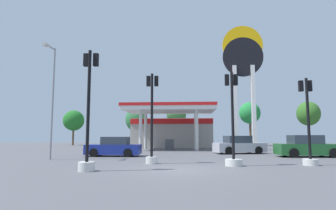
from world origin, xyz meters
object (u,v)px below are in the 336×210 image
object	(u,v)px
station_pole_sign	(243,69)
car_0	(239,146)
tree_1	(136,120)
car_1	(114,147)
traffic_signal_2	(88,128)
traffic_signal_1	(233,137)
tree_0	(74,121)
traffic_signal_0	(152,128)
tree_2	(176,114)
corner_streetlamp	(52,91)
tree_3	(250,113)
car_2	(307,147)
tree_4	(308,114)
traffic_signal_3	(309,135)

from	to	relation	value
station_pole_sign	car_0	world-z (taller)	station_pole_sign
car_0	tree_1	bearing A→B (deg)	124.83
car_1	traffic_signal_2	bearing A→B (deg)	-82.68
traffic_signal_1	tree_0	bearing A→B (deg)	125.48
traffic_signal_0	tree_2	bearing A→B (deg)	89.40
corner_streetlamp	tree_3	bearing A→B (deg)	54.06
car_2	traffic_signal_2	bearing A→B (deg)	-145.42
traffic_signal_1	tree_4	world-z (taller)	tree_4
corner_streetlamp	car_1	bearing A→B (deg)	44.79
traffic_signal_1	tree_2	distance (m)	28.03
tree_4	corner_streetlamp	bearing A→B (deg)	-137.58
car_0	tree_2	size ratio (longest dim) A/B	0.71
tree_2	traffic_signal_2	bearing A→B (deg)	-94.99
traffic_signal_3	corner_streetlamp	world-z (taller)	corner_streetlamp
car_0	traffic_signal_3	bearing A→B (deg)	-77.63
tree_0	traffic_signal_3	bearing A→B (deg)	-48.96
tree_3	tree_4	bearing A→B (deg)	-7.81
traffic_signal_2	tree_1	size ratio (longest dim) A/B	0.94
car_2	traffic_signal_3	size ratio (longest dim) A/B	0.96
station_pole_sign	corner_streetlamp	world-z (taller)	station_pole_sign
tree_1	tree_3	distance (m)	16.60
car_1	traffic_signal_0	distance (m)	6.30
car_1	tree_2	distance (m)	22.31
tree_3	corner_streetlamp	bearing A→B (deg)	-125.94
tree_3	car_1	bearing A→B (deg)	-124.29
car_1	car_2	size ratio (longest dim) A/B	0.92
tree_0	corner_streetlamp	distance (m)	26.68
traffic_signal_3	tree_1	xyz separation A→B (m)	(-13.65, 25.69, 2.26)
car_2	tree_1	distance (m)	25.72
car_0	car_1	size ratio (longest dim) A/B	1.11
tree_0	car_1	bearing A→B (deg)	-60.87
traffic_signal_2	tree_3	size ratio (longest dim) A/B	0.83
tree_4	corner_streetlamp	size ratio (longest dim) A/B	0.87
station_pole_sign	traffic_signal_3	size ratio (longest dim) A/B	2.96
car_1	traffic_signal_0	xyz separation A→B (m)	(3.43, -5.13, 1.28)
traffic_signal_0	tree_2	distance (m)	26.90
corner_streetlamp	traffic_signal_1	bearing A→B (deg)	-13.96
traffic_signal_0	traffic_signal_2	size ratio (longest dim) A/B	0.93
tree_3	station_pole_sign	bearing A→B (deg)	-104.87
traffic_signal_1	tree_3	size ratio (longest dim) A/B	0.75
car_0	tree_3	world-z (taller)	tree_3
traffic_signal_0	car_0	bearing A→B (deg)	54.40
traffic_signal_1	tree_4	xyz separation A→B (m)	(14.65, 26.04, 3.09)
car_1	tree_1	distance (m)	20.66
traffic_signal_0	tree_0	distance (m)	31.28
car_2	traffic_signal_0	xyz separation A→B (m)	(-10.35, -5.44, 1.23)
traffic_signal_2	corner_streetlamp	xyz separation A→B (m)	(-4.33, 5.21, 2.48)
car_0	tree_2	distance (m)	19.48
traffic_signal_1	car_1	bearing A→B (deg)	142.16
car_2	traffic_signal_1	bearing A→B (deg)	-134.54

